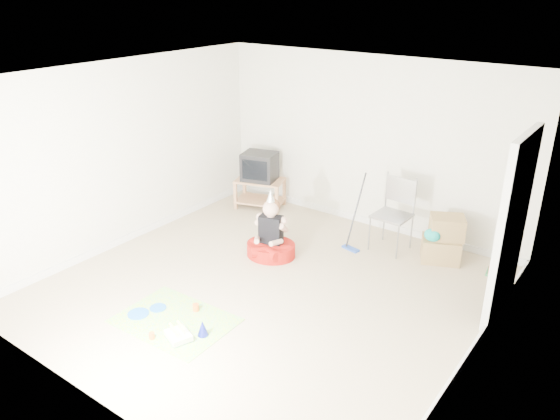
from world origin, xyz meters
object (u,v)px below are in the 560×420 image
Objects in this scene: folding_chair at (392,216)px; cardboard_boxes at (443,240)px; crt_tv at (260,166)px; seated_woman at (271,242)px; tv_stand at (260,191)px; birthday_cake at (178,336)px.

cardboard_boxes is at bearing 8.31° from folding_chair.
folding_chair reaches higher than crt_tv.
folding_chair reaches higher than seated_woman.
cardboard_boxes is at bearing 33.12° from seated_woman.
folding_chair reaches higher than tv_stand.
tv_stand is 1.80m from seated_woman.
tv_stand is at bearing 179.26° from cardboard_boxes.
seated_woman is 2.16m from birthday_cake.
birthday_cake is at bearing -81.47° from crt_tv.
crt_tv is 1.59× the size of birthday_cake.
tv_stand is 2.67× the size of birthday_cake.
cardboard_boxes reaches higher than birthday_cake.
cardboard_boxes is 1.91× the size of birthday_cake.
crt_tv reaches higher than cardboard_boxes.
crt_tv is 0.50× the size of folding_chair.
folding_chair is at bearing 43.43° from seated_woman.
seated_woman is (1.23, -1.32, -0.50)m from crt_tv.
cardboard_boxes is 0.65× the size of seated_woman.
folding_chair is 3.16× the size of birthday_cake.
seated_woman reaches higher than cardboard_boxes.
crt_tv is 0.54× the size of seated_woman.
crt_tv is 1.87m from seated_woman.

